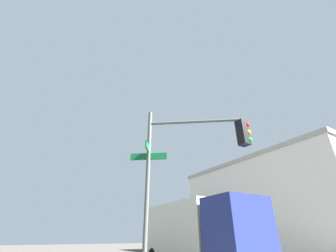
# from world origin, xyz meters

# --- Properties ---
(traffic_signal_near) EXTENTS (2.29, 2.96, 5.25)m
(traffic_signal_near) POSITION_xyz_m (-6.28, -6.29, 3.72)
(traffic_signal_near) COLOR #474C47
(traffic_signal_near) RESTS_ON ground_plane
(building_stucco) EXTENTS (18.06, 19.82, 9.09)m
(building_stucco) POSITION_xyz_m (-16.88, 17.76, 4.55)
(building_stucco) COLOR silver
(building_stucco) RESTS_ON ground_plane
(box_truck_second) EXTENTS (8.28, 2.71, 3.32)m
(box_truck_second) POSITION_xyz_m (-11.76, -2.21, 1.86)
(box_truck_second) COLOR navy
(box_truck_second) RESTS_ON ground_plane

